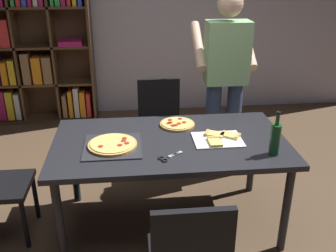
# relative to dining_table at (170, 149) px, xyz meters

# --- Properties ---
(ground_plane) EXTENTS (12.00, 12.00, 0.00)m
(ground_plane) POSITION_rel_dining_table_xyz_m (0.00, 0.00, -0.68)
(ground_plane) COLOR brown
(back_wall) EXTENTS (6.40, 0.10, 2.80)m
(back_wall) POSITION_rel_dining_table_xyz_m (0.00, 2.60, 0.72)
(back_wall) COLOR #BCB7C6
(back_wall) RESTS_ON ground_plane
(dining_table) EXTENTS (1.74, 0.95, 0.75)m
(dining_table) POSITION_rel_dining_table_xyz_m (0.00, 0.00, 0.00)
(dining_table) COLOR #232328
(dining_table) RESTS_ON ground_plane
(chair_far_side) EXTENTS (0.42, 0.42, 0.90)m
(chair_far_side) POSITION_rel_dining_table_xyz_m (0.00, 0.96, -0.17)
(chair_far_side) COLOR black
(chair_far_side) RESTS_ON ground_plane
(bookshelf) EXTENTS (1.40, 0.35, 1.95)m
(bookshelf) POSITION_rel_dining_table_xyz_m (-1.48, 2.37, 0.29)
(bookshelf) COLOR #513823
(bookshelf) RESTS_ON ground_plane
(person_serving_pizza) EXTENTS (0.55, 0.54, 1.75)m
(person_serving_pizza) POSITION_rel_dining_table_xyz_m (0.58, 0.74, 0.32)
(person_serving_pizza) COLOR #38476B
(person_serving_pizza) RESTS_ON ground_plane
(pepperoni_pizza_on_tray) EXTENTS (0.41, 0.41, 0.04)m
(pepperoni_pizza_on_tray) POSITION_rel_dining_table_xyz_m (-0.42, -0.07, 0.09)
(pepperoni_pizza_on_tray) COLOR #2D2D33
(pepperoni_pizza_on_tray) RESTS_ON dining_table
(pizza_slices_on_towel) EXTENTS (0.37, 0.28, 0.03)m
(pizza_slices_on_towel) POSITION_rel_dining_table_xyz_m (0.36, -0.03, 0.08)
(pizza_slices_on_towel) COLOR white
(pizza_slices_on_towel) RESTS_ON dining_table
(wine_bottle) EXTENTS (0.07, 0.07, 0.32)m
(wine_bottle) POSITION_rel_dining_table_xyz_m (0.69, -0.29, 0.19)
(wine_bottle) COLOR #194723
(wine_bottle) RESTS_ON dining_table
(kitchen_scissors) EXTENTS (0.19, 0.15, 0.01)m
(kitchen_scissors) POSITION_rel_dining_table_xyz_m (-0.05, -0.27, 0.08)
(kitchen_scissors) COLOR silver
(kitchen_scissors) RESTS_ON dining_table
(second_pizza_plain) EXTENTS (0.28, 0.28, 0.03)m
(second_pizza_plain) POSITION_rel_dining_table_xyz_m (0.09, 0.27, 0.08)
(second_pizza_plain) COLOR tan
(second_pizza_plain) RESTS_ON dining_table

